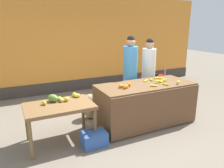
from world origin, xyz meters
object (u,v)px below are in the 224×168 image
Objects in this scene: vendor_woman_white_shirt at (148,74)px; produce_crate at (94,139)px; vendor_woman_blue_shirt at (130,75)px; parked_motorcycle at (153,84)px; produce_sack at (90,106)px.

vendor_woman_white_shirt reaches higher than produce_crate.
vendor_woman_white_shirt is at bearing 7.92° from vendor_woman_blue_shirt.
produce_crate is (-1.96, -1.17, -0.77)m from vendor_woman_white_shirt.
vendor_woman_white_shirt is (0.59, 0.08, -0.05)m from vendor_woman_blue_shirt.
produce_sack is at bearing -163.74° from parked_motorcycle.
produce_crate is 0.75× the size of produce_sack.
vendor_woman_white_shirt is 4.06× the size of produce_crate.
vendor_woman_blue_shirt is 1.93m from produce_crate.
produce_crate is 1.20m from produce_sack.
produce_sack is (-1.03, 0.05, -0.65)m from vendor_woman_blue_shirt.
vendor_woman_white_shirt is 1.12× the size of parked_motorcycle.
vendor_woman_blue_shirt reaches higher than vendor_woman_white_shirt.
vendor_woman_blue_shirt reaches higher than parked_motorcycle.
parked_motorcycle is 2.35m from produce_sack.
vendor_woman_blue_shirt is 4.26× the size of produce_crate.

